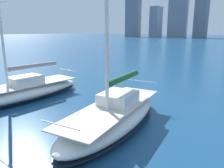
{
  "coord_description": "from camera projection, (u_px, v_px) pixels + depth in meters",
  "views": [
    {
      "loc": [
        -5.86,
        1.2,
        4.58
      ],
      "look_at": [
        -0.41,
        -6.94,
        2.2
      ],
      "focal_mm": 35.0,
      "sensor_mm": 36.0,
      "label": 1
    }
  ],
  "objects": [
    {
      "name": "sailboat_forest",
      "position": [
        114.0,
        114.0,
        10.57
      ],
      "size": [
        3.3,
        8.34,
        13.07
      ],
      "color": "white",
      "rests_on": "ground"
    },
    {
      "name": "sailboat_grey",
      "position": [
        20.0,
        91.0,
        14.78
      ],
      "size": [
        3.52,
        9.59,
        9.64
      ],
      "color": "white",
      "rests_on": "ground"
    }
  ]
}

